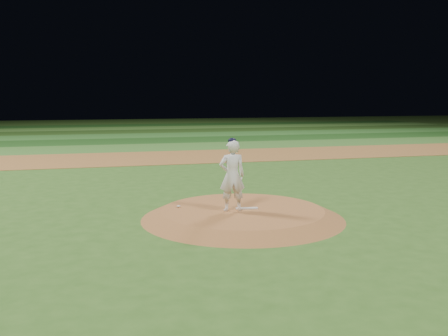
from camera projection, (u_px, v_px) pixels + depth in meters
The scene contains 12 objects.
ground at pixel (243, 218), 13.58m from camera, with size 120.00×120.00×0.00m, color #305B1D.
infield_dirt_band at pixel (168, 157), 26.98m from camera, with size 70.00×6.00×0.02m, color brown.
outfield_stripe_0 at pixel (155, 147), 32.24m from camera, with size 70.00×5.00×0.02m, color #376A26.
outfield_stripe_1 at pixel (147, 141), 37.03m from camera, with size 70.00×5.00×0.02m, color #1A4416.
outfield_stripe_2 at pixel (141, 136), 41.81m from camera, with size 70.00×5.00×0.02m, color #2E6A26.
outfield_stripe_3 at pixel (136, 131), 46.60m from camera, with size 70.00×5.00×0.02m, color #224516.
outfield_stripe_4 at pixel (132, 128), 51.38m from camera, with size 70.00×5.00×0.02m, color #41792C.
outfield_stripe_5 at pixel (128, 125), 56.17m from camera, with size 70.00×5.00×0.02m, color #1D4C18.
pitchers_mound at pixel (243, 214), 13.56m from camera, with size 5.50×5.50×0.25m, color #9A5E30.
pitching_rubber at pixel (247, 208), 13.58m from camera, with size 0.60×0.15×0.03m, color silver.
rosin_bag at pixel (179, 206), 13.75m from camera, with size 0.11×0.11×0.06m, color beige.
pitcher_on_mound at pixel (232, 175), 13.22m from camera, with size 0.72×0.50×1.96m.
Camera 1 is at (-3.86, -12.68, 3.30)m, focal length 40.00 mm.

